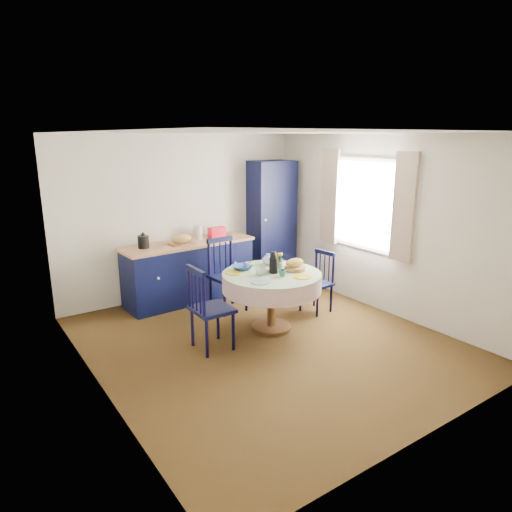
{
  "coord_description": "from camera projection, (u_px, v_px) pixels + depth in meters",
  "views": [
    {
      "loc": [
        -3.05,
        -4.19,
        2.46
      ],
      "look_at": [
        -0.03,
        0.2,
        1.05
      ],
      "focal_mm": 32.0,
      "sensor_mm": 36.0,
      "label": 1
    }
  ],
  "objects": [
    {
      "name": "chair_right",
      "position": [
        318.0,
        281.0,
        6.52
      ],
      "size": [
        0.42,
        0.43,
        0.88
      ],
      "rotation": [
        0.0,
        0.0,
        -1.45
      ],
      "color": "black",
      "rests_on": "floor"
    },
    {
      "name": "wall_left",
      "position": [
        93.0,
        271.0,
        4.23
      ],
      "size": [
        0.02,
        4.5,
        2.5
      ],
      "primitive_type": "cube",
      "color": "silver",
      "rests_on": "floor"
    },
    {
      "name": "cobalt_bowl",
      "position": [
        242.0,
        268.0,
        5.94
      ],
      "size": [
        0.26,
        0.26,
        0.06
      ],
      "primitive_type": "imported",
      "color": "navy",
      "rests_on": "dining_table"
    },
    {
      "name": "window",
      "position": [
        365.0,
        203.0,
        6.56
      ],
      "size": [
        0.1,
        1.74,
        1.45
      ],
      "color": "white",
      "rests_on": "wall_right"
    },
    {
      "name": "dining_table",
      "position": [
        272.0,
        282.0,
        5.85
      ],
      "size": [
        1.27,
        1.27,
        1.05
      ],
      "color": "#503016",
      "rests_on": "floor"
    },
    {
      "name": "mug_c",
      "position": [
        278.0,
        262.0,
        6.17
      ],
      "size": [
        0.12,
        0.12,
        0.09
      ],
      "primitive_type": "imported",
      "color": "black",
      "rests_on": "dining_table"
    },
    {
      "name": "mug_d",
      "position": [
        248.0,
        266.0,
        5.99
      ],
      "size": [
        0.09,
        0.09,
        0.09
      ],
      "primitive_type": "imported",
      "color": "silver",
      "rests_on": "dining_table"
    },
    {
      "name": "kitchen_counter",
      "position": [
        189.0,
        270.0,
        6.98
      ],
      "size": [
        2.07,
        0.74,
        1.15
      ],
      "rotation": [
        0.0,
        0.0,
        0.05
      ],
      "color": "black",
      "rests_on": "floor"
    },
    {
      "name": "chair_left",
      "position": [
        209.0,
        308.0,
        5.32
      ],
      "size": [
        0.44,
        0.47,
        1.03
      ],
      "rotation": [
        0.0,
        0.0,
        1.56
      ],
      "color": "black",
      "rests_on": "floor"
    },
    {
      "name": "pantry_cabinet",
      "position": [
        271.0,
        222.0,
        7.81
      ],
      "size": [
        0.75,
        0.55,
        2.07
      ],
      "rotation": [
        0.0,
        0.0,
        -0.05
      ],
      "color": "black",
      "rests_on": "floor"
    },
    {
      "name": "wall_right",
      "position": [
        382.0,
        225.0,
        6.42
      ],
      "size": [
        0.02,
        4.5,
        2.5
      ],
      "primitive_type": "cube",
      "color": "silver",
      "rests_on": "floor"
    },
    {
      "name": "mug_b",
      "position": [
        282.0,
        273.0,
        5.66
      ],
      "size": [
        0.09,
        0.09,
        0.09
      ],
      "primitive_type": "imported",
      "color": "#26695E",
      "rests_on": "dining_table"
    },
    {
      "name": "floor",
      "position": [
        267.0,
        341.0,
        5.64
      ],
      "size": [
        4.5,
        4.5,
        0.0
      ],
      "primitive_type": "plane",
      "color": "black",
      "rests_on": "ground"
    },
    {
      "name": "ceiling",
      "position": [
        268.0,
        132.0,
        5.0
      ],
      "size": [
        4.5,
        4.5,
        0.0
      ],
      "primitive_type": "plane",
      "rotation": [
        3.14,
        0.0,
        0.0
      ],
      "color": "white",
      "rests_on": "wall_back"
    },
    {
      "name": "wall_back",
      "position": [
        183.0,
        216.0,
        7.11
      ],
      "size": [
        4.0,
        0.02,
        2.5
      ],
      "primitive_type": "cube",
      "color": "silver",
      "rests_on": "floor"
    },
    {
      "name": "chair_far",
      "position": [
        226.0,
        274.0,
        6.57
      ],
      "size": [
        0.49,
        0.47,
        1.05
      ],
      "rotation": [
        0.0,
        0.0,
        0.06
      ],
      "color": "black",
      "rests_on": "floor"
    },
    {
      "name": "mug_a",
      "position": [
        261.0,
        271.0,
        5.74
      ],
      "size": [
        0.13,
        0.13,
        0.1
      ],
      "primitive_type": "imported",
      "color": "silver",
      "rests_on": "dining_table"
    }
  ]
}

